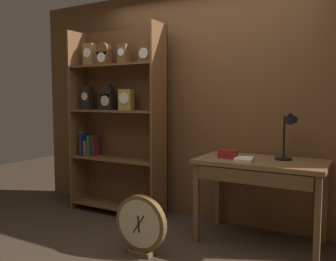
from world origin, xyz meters
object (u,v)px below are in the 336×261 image
object	(u,v)px
bookshelf	(116,117)
desk_lamp	(288,129)
open_repair_manual	(244,159)
workbench	(260,171)
toolbox_small	(228,154)
round_clock_large	(141,225)

from	to	relation	value
bookshelf	desk_lamp	distance (m)	1.97
desk_lamp	open_repair_manual	xyz separation A→B (m)	(-0.35, -0.18, -0.28)
open_repair_manual	desk_lamp	bearing A→B (deg)	17.72
workbench	toolbox_small	size ratio (longest dim) A/B	6.79
open_repair_manual	toolbox_small	bearing A→B (deg)	157.29
workbench	desk_lamp	world-z (taller)	desk_lamp
workbench	round_clock_large	bearing A→B (deg)	-137.74
bookshelf	open_repair_manual	size ratio (longest dim) A/B	9.90
desk_lamp	open_repair_manual	size ratio (longest dim) A/B	2.20
toolbox_small	round_clock_large	size ratio (longest dim) A/B	0.32
toolbox_small	bookshelf	bearing A→B (deg)	174.11
bookshelf	round_clock_large	xyz separation A→B (m)	(0.92, -0.85, -0.88)
desk_lamp	round_clock_large	xyz separation A→B (m)	(-1.05, -0.85, -0.82)
workbench	toolbox_small	xyz separation A→B (m)	(-0.30, -0.05, 0.14)
bookshelf	round_clock_large	bearing A→B (deg)	-42.87
bookshelf	desk_lamp	xyz separation A→B (m)	(1.97, -0.01, -0.06)
desk_lamp	toolbox_small	xyz separation A→B (m)	(-0.52, -0.14, -0.25)
workbench	round_clock_large	world-z (taller)	workbench
toolbox_small	round_clock_large	bearing A→B (deg)	-126.99
workbench	open_repair_manual	size ratio (longest dim) A/B	5.31
bookshelf	workbench	world-z (taller)	bookshelf
open_repair_manual	workbench	bearing A→B (deg)	24.90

